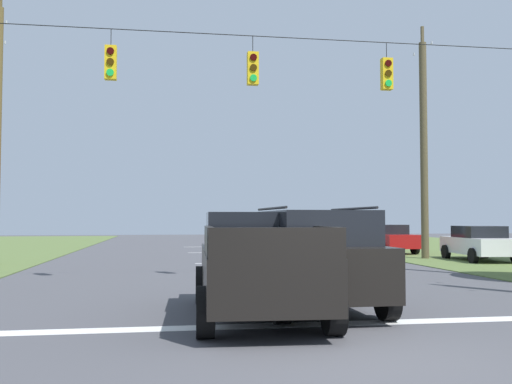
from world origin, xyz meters
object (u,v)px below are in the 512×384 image
(distant_car_crossing_white, at_px, (479,243))
(distant_car_oncoming, at_px, (386,238))
(pickup_truck, at_px, (257,264))
(utility_pole_mid_right, at_px, (424,147))
(suv_black, at_px, (311,256))
(overhead_signal_span, at_px, (260,139))

(distant_car_crossing_white, distance_m, distant_car_oncoming, 6.36)
(pickup_truck, relative_size, utility_pole_mid_right, 0.51)
(distant_car_oncoming, bearing_deg, suv_black, -115.98)
(pickup_truck, bearing_deg, utility_pole_mid_right, 54.52)
(suv_black, distance_m, utility_pole_mid_right, 16.48)
(overhead_signal_span, bearing_deg, pickup_truck, -99.91)
(distant_car_oncoming, height_order, utility_pole_mid_right, utility_pole_mid_right)
(distant_car_crossing_white, xyz_separation_m, distant_car_oncoming, (-1.81, 6.10, 0.00))
(overhead_signal_span, xyz_separation_m, distant_car_oncoming, (8.94, 12.99, -3.34))
(pickup_truck, height_order, distant_car_oncoming, pickup_truck)
(utility_pole_mid_right, bearing_deg, suv_black, -123.37)
(suv_black, bearing_deg, distant_car_oncoming, 64.02)
(suv_black, bearing_deg, distant_car_crossing_white, 48.16)
(overhead_signal_span, distance_m, pickup_truck, 6.43)
(overhead_signal_span, bearing_deg, distant_car_oncoming, 55.47)
(pickup_truck, relative_size, distant_car_crossing_white, 1.23)
(utility_pole_mid_right, bearing_deg, pickup_truck, -125.48)
(distant_car_crossing_white, bearing_deg, suv_black, -131.84)
(pickup_truck, distance_m, suv_black, 1.42)
(distant_car_crossing_white, bearing_deg, utility_pole_mid_right, 136.36)
(distant_car_crossing_white, bearing_deg, distant_car_oncoming, 106.50)
(distant_car_oncoming, bearing_deg, pickup_truck, -118.15)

